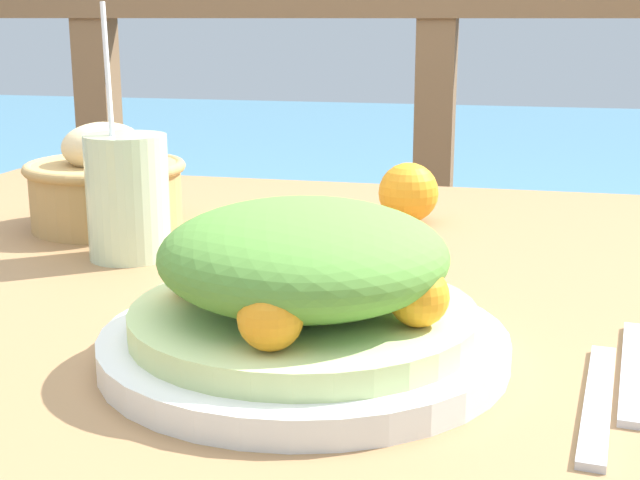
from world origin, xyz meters
name	(u,v)px	position (x,y,z in m)	size (l,w,h in m)	color
patio_table	(320,377)	(0.00, 0.00, 0.69)	(1.21, 0.99, 0.78)	#997047
railing_fence	(434,159)	(0.00, 0.92, 0.75)	(2.80, 0.08, 1.10)	brown
sea_backdrop	(489,192)	(0.00, 3.42, 0.21)	(12.00, 4.00, 0.43)	teal
salad_plate	(303,293)	(0.03, -0.18, 0.83)	(0.28, 0.28, 0.11)	silver
drink_glass	(128,197)	(-0.20, 0.04, 0.84)	(0.08, 0.08, 0.25)	beige
bread_basket	(106,184)	(-0.28, 0.16, 0.83)	(0.18, 0.18, 0.12)	tan
fork	(598,400)	(0.23, -0.21, 0.78)	(0.03, 0.18, 0.00)	silver
knife	(634,369)	(0.25, -0.15, 0.78)	(0.04, 0.18, 0.00)	silver
orange_near_basket	(408,193)	(0.04, 0.26, 0.81)	(0.07, 0.07, 0.07)	orange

